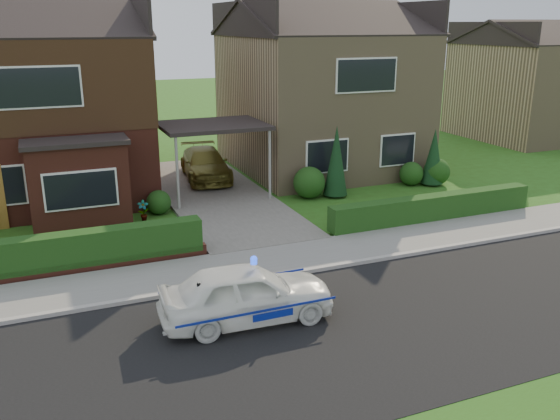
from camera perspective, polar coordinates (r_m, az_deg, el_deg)
ground at (r=13.19m, az=7.60°, el=-11.10°), size 120.00×120.00×0.00m
road at (r=13.19m, az=7.60°, el=-11.10°), size 60.00×6.00×0.02m
kerb at (r=15.59m, az=2.03°, el=-6.00°), size 60.00×0.16×0.12m
sidewalk at (r=16.48m, az=0.53°, el=-4.68°), size 60.00×2.00×0.10m
driveway at (r=22.65m, az=-6.28°, el=1.49°), size 3.80×12.00×0.12m
house_left at (r=23.98m, az=-22.25°, el=10.36°), size 7.50×9.53×7.25m
house_right at (r=26.80m, az=3.82°, el=11.90°), size 7.50×8.06×7.25m
carport_link at (r=22.03m, az=-6.47°, el=7.96°), size 3.80×3.00×2.77m
dwarf_wall at (r=16.43m, az=-20.29°, el=-5.43°), size 7.70×0.25×0.36m
hedge_left at (r=16.63m, az=-20.25°, el=-5.81°), size 7.50×0.55×0.90m
hedge_right at (r=20.29m, az=14.38°, el=-1.07°), size 7.50×0.55×0.80m
shrub_left_mid at (r=20.15m, az=-15.93°, el=0.65°), size 1.32×1.32×1.32m
shrub_left_near at (r=20.71m, az=-11.59°, el=0.74°), size 0.84×0.84×0.84m
shrub_right_near at (r=22.14m, az=2.83°, el=2.65°), size 1.20×1.20×1.20m
shrub_right_mid at (r=24.51m, az=12.52°, el=3.43°), size 0.96×0.96×0.96m
shrub_right_far at (r=24.84m, az=14.83°, el=3.59°), size 1.08×1.08×1.08m
conifer_a at (r=22.24m, az=5.41°, el=4.52°), size 0.90×0.90×2.60m
conifer_b at (r=24.60m, az=14.55°, el=4.82°), size 0.90×0.90×2.20m
neighbour_right at (r=36.88m, az=22.90°, el=10.48°), size 6.50×7.00×5.20m
police_car at (r=13.06m, az=-3.25°, el=-8.06°), size 3.50×3.88×1.46m
driveway_car at (r=24.67m, az=-7.20°, el=4.41°), size 2.18×4.38×1.22m
potted_plant_a at (r=20.07m, az=-13.03°, el=-0.12°), size 0.41×0.31×0.70m
potted_plant_c at (r=17.35m, az=-9.58°, el=-2.54°), size 0.62×0.62×0.80m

